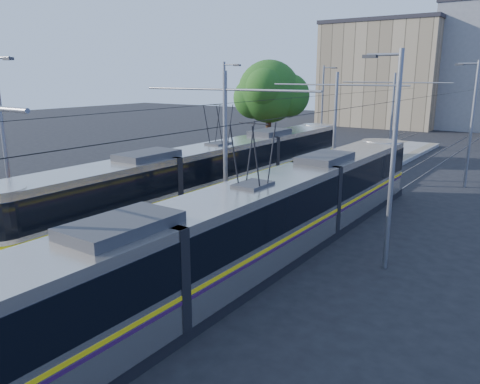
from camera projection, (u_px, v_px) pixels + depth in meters
The scene contains 12 objects.
ground at pixel (83, 295), 15.55m from camera, with size 160.00×160.00×0.00m, color black.
platform at pixel (312, 190), 29.04m from camera, with size 4.00×50.00×0.30m, color gray.
tactile_strip_left at pixel (292, 185), 29.81m from camera, with size 0.70×50.00×0.01m, color gray.
tactile_strip_right at pixel (334, 191), 28.20m from camera, with size 0.70×50.00×0.01m, color gray.
rails at pixel (312, 192), 29.07m from camera, with size 8.71×70.00×0.03m.
tram_left at pixel (219, 172), 26.85m from camera, with size 2.43×27.73×5.50m.
tram_right at pixel (253, 225), 16.91m from camera, with size 2.43×30.05×5.50m.
catenary at pixel (292, 123), 25.71m from camera, with size 9.20×70.00×7.00m.
street_lamps at pixel (341, 120), 31.24m from camera, with size 15.18×38.22×8.00m.
shelter at pixel (301, 183), 25.36m from camera, with size 0.72×1.05×2.17m.
tree at pixel (274, 93), 39.28m from camera, with size 5.76×5.33×8.37m.
building_left at pixel (385, 74), 67.08m from camera, with size 16.32×12.24×14.47m.
Camera 1 is at (12.44, -8.69, 7.12)m, focal length 35.00 mm.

